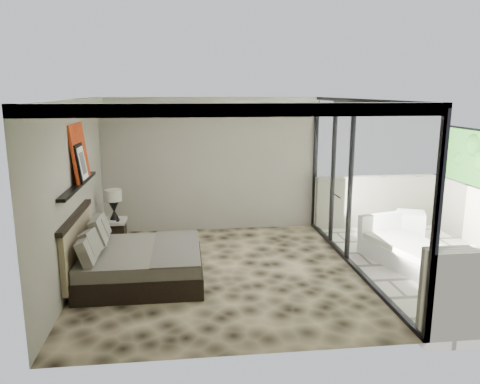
{
  "coord_description": "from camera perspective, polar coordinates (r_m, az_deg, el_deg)",
  "views": [
    {
      "loc": [
        -0.54,
        -7.23,
        2.92
      ],
      "look_at": [
        0.37,
        0.4,
        1.26
      ],
      "focal_mm": 35.0,
      "sensor_mm": 36.0,
      "label": 1
    }
  ],
  "objects": [
    {
      "name": "terrace_slab",
      "position": [
        8.92,
        22.7,
        -8.3
      ],
      "size": [
        3.0,
        5.0,
        0.12
      ],
      "primitive_type": "cube",
      "color": "beige",
      "rests_on": "ground"
    },
    {
      "name": "table_lamp",
      "position": [
        9.18,
        -15.15,
        -1.0
      ],
      "size": [
        0.32,
        0.32,
        0.58
      ],
      "color": "black",
      "rests_on": "nightstand"
    },
    {
      "name": "framed_print",
      "position": [
        7.68,
        -18.78,
        3.37
      ],
      "size": [
        0.11,
        0.5,
        0.6
      ],
      "primitive_type": "cube",
      "rotation": [
        0.0,
        -0.14,
        0.0
      ],
      "color": "black",
      "rests_on": "picture_ledge"
    },
    {
      "name": "picture_ledge",
      "position": [
        7.64,
        -19.07,
        0.83
      ],
      "size": [
        0.12,
        2.2,
        0.05
      ],
      "primitive_type": "cube",
      "color": "black",
      "rests_on": "left_wall"
    },
    {
      "name": "ottoman",
      "position": [
        10.08,
        20.03,
        -3.8
      ],
      "size": [
        0.71,
        0.71,
        0.54
      ],
      "primitive_type": "cube",
      "rotation": [
        0.0,
        0.0,
        -0.41
      ],
      "color": "white",
      "rests_on": "terrace_slab"
    },
    {
      "name": "ceiling",
      "position": [
        7.25,
        -2.57,
        11.18
      ],
      "size": [
        4.5,
        5.0,
        0.02
      ],
      "primitive_type": "cube",
      "color": "silver",
      "rests_on": "back_wall"
    },
    {
      "name": "left_wall",
      "position": [
        7.58,
        -19.61,
        -0.07
      ],
      "size": [
        0.02,
        5.0,
        2.8
      ],
      "primitive_type": "cube",
      "color": "gray",
      "rests_on": "floor"
    },
    {
      "name": "bed",
      "position": [
        7.56,
        -12.7,
        -8.25
      ],
      "size": [
        1.92,
        1.86,
        1.06
      ],
      "color": "black",
      "rests_on": "floor"
    },
    {
      "name": "nightstand",
      "position": [
        9.32,
        -15.16,
        -4.91
      ],
      "size": [
        0.64,
        0.64,
        0.49
      ],
      "primitive_type": "cube",
      "rotation": [
        0.0,
        0.0,
        -0.41
      ],
      "color": "black",
      "rests_on": "floor"
    },
    {
      "name": "glass_wall",
      "position": [
        7.89,
        14.04,
        0.74
      ],
      "size": [
        0.08,
        5.0,
        2.8
      ],
      "primitive_type": "cube",
      "color": "white",
      "rests_on": "floor"
    },
    {
      "name": "floor",
      "position": [
        7.81,
        -2.38,
        -9.74
      ],
      "size": [
        5.0,
        5.0,
        0.0
      ],
      "primitive_type": "plane",
      "color": "black",
      "rests_on": "ground"
    },
    {
      "name": "abstract_canvas",
      "position": [
        7.83,
        -19.01,
        4.62
      ],
      "size": [
        0.13,
        0.9,
        0.9
      ],
      "primitive_type": "cube",
      "rotation": [
        0.0,
        -0.1,
        0.0
      ],
      "color": "#BD3810",
      "rests_on": "picture_ledge"
    },
    {
      "name": "lounger",
      "position": [
        8.59,
        19.77,
        -6.86
      ],
      "size": [
        1.32,
        1.96,
        0.7
      ],
      "rotation": [
        0.0,
        0.0,
        0.26
      ],
      "color": "silver",
      "rests_on": "terrace_slab"
    },
    {
      "name": "back_wall",
      "position": [
        9.85,
        -3.58,
        3.31
      ],
      "size": [
        4.5,
        0.02,
        2.8
      ],
      "primitive_type": "cube",
      "color": "gray",
      "rests_on": "floor"
    }
  ]
}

